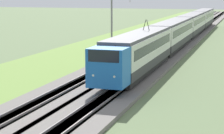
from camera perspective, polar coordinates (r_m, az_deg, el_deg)
name	(u,v)px	position (r m, az deg, el deg)	size (l,w,h in m)	color
ballast_main	(147,48)	(61.87, 4.58, 2.55)	(240.00, 4.40, 0.30)	slate
ballast_adjacent	(175,49)	(61.11, 8.20, 2.40)	(240.00, 4.40, 0.30)	slate
track_main	(147,47)	(61.86, 4.58, 2.56)	(240.00, 1.57, 0.45)	#4C4238
track_adjacent	(175,49)	(61.11, 8.20, 2.41)	(240.00, 1.57, 0.45)	#4C4238
grass_verge	(109,47)	(63.34, -0.34, 2.67)	(240.00, 13.04, 0.12)	olive
passenger_train	(184,27)	(69.21, 9.40, 5.12)	(78.29, 2.91, 5.19)	blue
catenary_mast_mid	(112,22)	(55.51, 0.02, 5.85)	(0.22, 2.56, 7.90)	slate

